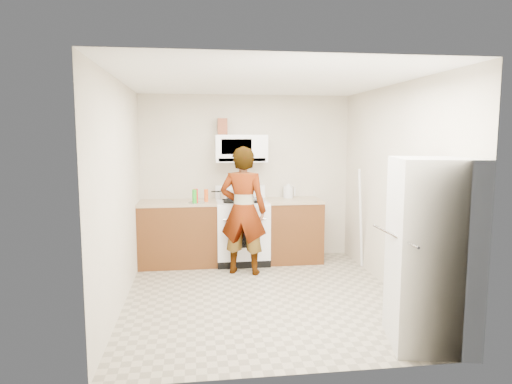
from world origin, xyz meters
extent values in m
plane|color=gray|center=(0.00, 0.00, 0.00)|extent=(3.60, 3.60, 0.00)
cube|color=beige|center=(0.00, 1.79, 1.25)|extent=(3.20, 0.02, 2.50)
cube|color=beige|center=(1.59, 0.00, 1.25)|extent=(0.02, 3.60, 2.50)
cube|color=#5A2A15|center=(-1.04, 1.49, 0.45)|extent=(1.12, 0.62, 0.90)
cube|color=tan|center=(-1.04, 1.49, 0.92)|extent=(1.14, 0.64, 0.03)
cube|color=#5A2A15|center=(0.68, 1.49, 0.45)|extent=(0.80, 0.62, 0.90)
cube|color=tan|center=(0.68, 1.49, 0.92)|extent=(0.82, 0.64, 0.03)
cube|color=white|center=(-0.10, 1.48, 0.45)|extent=(0.76, 0.65, 0.90)
cube|color=white|center=(-0.10, 1.48, 0.92)|extent=(0.76, 0.62, 0.03)
cube|color=white|center=(-0.10, 1.76, 1.03)|extent=(0.76, 0.08, 0.20)
cube|color=white|center=(-0.10, 1.61, 1.70)|extent=(0.76, 0.38, 0.40)
imported|color=tan|center=(-0.14, 0.95, 0.87)|extent=(0.74, 0.60, 1.75)
cube|color=silver|center=(1.31, -1.42, 0.85)|extent=(0.84, 0.84, 1.70)
cylinder|color=silver|center=(0.64, 1.69, 1.03)|extent=(0.18, 0.18, 0.18)
cube|color=brown|center=(-0.37, 1.65, 2.02)|extent=(0.14, 0.14, 0.24)
cylinder|color=silver|center=(-0.30, 1.66, 1.01)|extent=(0.27, 0.27, 0.12)
cube|color=white|center=(0.10, 1.38, 0.96)|extent=(0.28, 0.20, 0.05)
cylinder|color=red|center=(-0.78, 1.30, 1.04)|extent=(0.06, 0.06, 0.21)
cylinder|color=#E35519|center=(-0.63, 1.44, 1.03)|extent=(0.08, 0.08, 0.18)
cylinder|color=#1C9C1F|center=(-0.79, 1.28, 1.04)|extent=(0.08, 0.08, 0.20)
cylinder|color=silver|center=(-0.77, 1.32, 0.94)|extent=(0.27, 0.27, 0.01)
cylinder|color=white|center=(1.51, 0.88, 0.73)|extent=(0.20, 0.27, 1.43)
camera|label=1|loc=(-0.78, -5.15, 1.90)|focal=32.00mm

